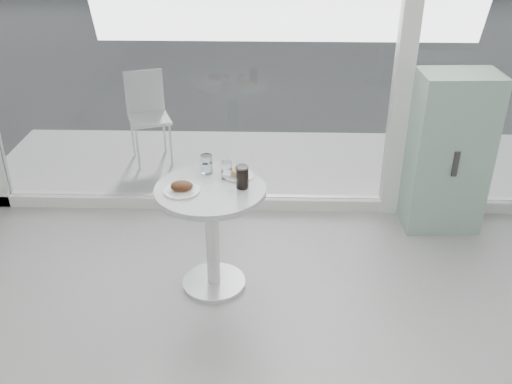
{
  "coord_description": "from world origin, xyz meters",
  "views": [
    {
      "loc": [
        -0.12,
        -1.31,
        2.48
      ],
      "look_at": [
        -0.2,
        1.7,
        0.85
      ],
      "focal_mm": 40.0,
      "sensor_mm": 36.0,
      "label": 1
    }
  ],
  "objects_px": {
    "water_tumbler_b": "(227,171)",
    "mint_cabinet": "(448,153)",
    "cola_glass": "(242,177)",
    "plate_fritter": "(182,188)",
    "main_table": "(211,217)",
    "water_tumbler_a": "(206,165)",
    "patio_chair": "(148,111)",
    "plate_donut": "(238,174)"
  },
  "relations": [
    {
      "from": "water_tumbler_a",
      "to": "mint_cabinet",
      "type": "bearing_deg",
      "value": 20.2
    },
    {
      "from": "plate_fritter",
      "to": "patio_chair",
      "type": "bearing_deg",
      "value": 107.38
    },
    {
      "from": "mint_cabinet",
      "to": "water_tumbler_b",
      "type": "height_order",
      "value": "mint_cabinet"
    },
    {
      "from": "main_table",
      "to": "plate_donut",
      "type": "xyz_separation_m",
      "value": [
        0.17,
        0.17,
        0.24
      ]
    },
    {
      "from": "main_table",
      "to": "patio_chair",
      "type": "xyz_separation_m",
      "value": [
        -0.81,
        2.0,
        -0.01
      ]
    },
    {
      "from": "plate_fritter",
      "to": "water_tumbler_b",
      "type": "relative_size",
      "value": 2.0
    },
    {
      "from": "mint_cabinet",
      "to": "water_tumbler_b",
      "type": "xyz_separation_m",
      "value": [
        -1.67,
        -0.74,
        0.18
      ]
    },
    {
      "from": "plate_fritter",
      "to": "plate_donut",
      "type": "distance_m",
      "value": 0.41
    },
    {
      "from": "patio_chair",
      "to": "cola_glass",
      "type": "distance_m",
      "value": 2.27
    },
    {
      "from": "patio_chair",
      "to": "water_tumbler_b",
      "type": "relative_size",
      "value": 7.5
    },
    {
      "from": "mint_cabinet",
      "to": "water_tumbler_a",
      "type": "xyz_separation_m",
      "value": [
        -1.81,
        -0.67,
        0.19
      ]
    },
    {
      "from": "main_table",
      "to": "mint_cabinet",
      "type": "height_order",
      "value": "mint_cabinet"
    },
    {
      "from": "plate_fritter",
      "to": "plate_donut",
      "type": "height_order",
      "value": "plate_fritter"
    },
    {
      "from": "water_tumbler_a",
      "to": "cola_glass",
      "type": "relative_size",
      "value": 0.84
    },
    {
      "from": "plate_donut",
      "to": "water_tumbler_b",
      "type": "bearing_deg",
      "value": -161.05
    },
    {
      "from": "plate_fritter",
      "to": "water_tumbler_b",
      "type": "bearing_deg",
      "value": 36.55
    },
    {
      "from": "main_table",
      "to": "plate_fritter",
      "type": "relative_size",
      "value": 3.34
    },
    {
      "from": "main_table",
      "to": "plate_donut",
      "type": "relative_size",
      "value": 3.76
    },
    {
      "from": "patio_chair",
      "to": "water_tumbler_a",
      "type": "height_order",
      "value": "patio_chair"
    },
    {
      "from": "mint_cabinet",
      "to": "plate_donut",
      "type": "height_order",
      "value": "mint_cabinet"
    },
    {
      "from": "plate_fritter",
      "to": "cola_glass",
      "type": "bearing_deg",
      "value": 9.41
    },
    {
      "from": "mint_cabinet",
      "to": "main_table",
      "type": "bearing_deg",
      "value": -156.23
    },
    {
      "from": "mint_cabinet",
      "to": "cola_glass",
      "type": "height_order",
      "value": "mint_cabinet"
    },
    {
      "from": "patio_chair",
      "to": "plate_fritter",
      "type": "xyz_separation_m",
      "value": [
        0.65,
        -2.06,
        0.25
      ]
    },
    {
      "from": "plate_fritter",
      "to": "main_table",
      "type": "bearing_deg",
      "value": 18.68
    },
    {
      "from": "water_tumbler_b",
      "to": "mint_cabinet",
      "type": "bearing_deg",
      "value": 23.84
    },
    {
      "from": "mint_cabinet",
      "to": "plate_fritter",
      "type": "distance_m",
      "value": 2.16
    },
    {
      "from": "mint_cabinet",
      "to": "cola_glass",
      "type": "distance_m",
      "value": 1.8
    },
    {
      "from": "main_table",
      "to": "water_tumbler_a",
      "type": "bearing_deg",
      "value": 101.51
    },
    {
      "from": "plate_fritter",
      "to": "water_tumbler_a",
      "type": "bearing_deg",
      "value": 64.95
    },
    {
      "from": "main_table",
      "to": "mint_cabinet",
      "type": "bearing_deg",
      "value": 26.42
    },
    {
      "from": "plate_donut",
      "to": "patio_chair",
      "type": "bearing_deg",
      "value": 118.25
    },
    {
      "from": "patio_chair",
      "to": "cola_glass",
      "type": "bearing_deg",
      "value": -83.93
    },
    {
      "from": "mint_cabinet",
      "to": "water_tumbler_a",
      "type": "distance_m",
      "value": 1.94
    },
    {
      "from": "plate_fritter",
      "to": "cola_glass",
      "type": "relative_size",
      "value": 1.51
    },
    {
      "from": "mint_cabinet",
      "to": "cola_glass",
      "type": "relative_size",
      "value": 8.37
    },
    {
      "from": "main_table",
      "to": "plate_fritter",
      "type": "xyz_separation_m",
      "value": [
        -0.17,
        -0.06,
        0.25
      ]
    },
    {
      "from": "water_tumbler_a",
      "to": "cola_glass",
      "type": "bearing_deg",
      "value": -39.5
    },
    {
      "from": "plate_donut",
      "to": "main_table",
      "type": "bearing_deg",
      "value": -136.14
    },
    {
      "from": "patio_chair",
      "to": "water_tumbler_b",
      "type": "xyz_separation_m",
      "value": [
        0.91,
        -1.86,
        0.28
      ]
    },
    {
      "from": "main_table",
      "to": "patio_chair",
      "type": "bearing_deg",
      "value": 112.12
    },
    {
      "from": "plate_fritter",
      "to": "water_tumbler_a",
      "type": "xyz_separation_m",
      "value": [
        0.13,
        0.27,
        0.03
      ]
    }
  ]
}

